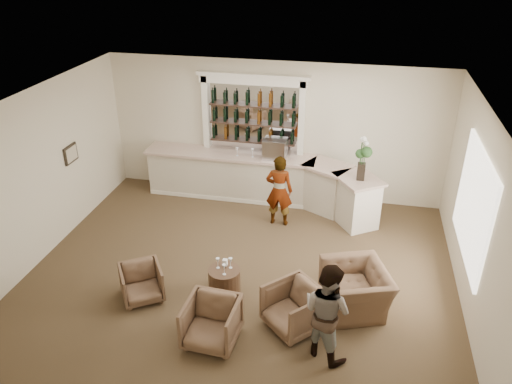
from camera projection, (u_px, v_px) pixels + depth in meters
ground at (240, 275)px, 9.53m from camera, size 8.00×8.00×0.00m
room_shell at (256, 148)px, 9.04m from camera, size 8.04×7.02×3.32m
bar_counter at (263, 180)px, 11.90m from camera, size 5.72×1.80×1.14m
back_bar_alcove at (253, 115)px, 11.65m from camera, size 2.64×0.25×3.00m
cocktail_table at (224, 281)px, 8.94m from camera, size 0.58×0.58×0.50m
sommelier at (279, 191)px, 10.87m from camera, size 0.60×0.40×1.63m
guest at (327, 311)px, 7.39m from camera, size 1.00×0.95×1.63m
armchair_left at (142, 283)px, 8.78m from camera, size 0.97×0.98×0.65m
armchair_center at (211, 323)px, 7.80m from camera, size 0.85×0.88×0.76m
armchair_right at (294, 308)px, 8.09m from camera, size 1.19×1.19×0.77m
armchair_far at (356, 289)px, 8.55m from camera, size 1.37×1.46×0.76m
espresso_machine at (275, 149)px, 11.54m from camera, size 0.54×0.46×0.46m
flower_vase at (363, 156)px, 10.38m from camera, size 0.26×0.26×0.98m
wine_glass_bar_left at (253, 153)px, 11.65m from camera, size 0.07×0.07×0.21m
wine_glass_bar_right at (237, 152)px, 11.71m from camera, size 0.07×0.07×0.21m
wine_glass_tbl_a at (218, 263)px, 8.83m from camera, size 0.07×0.07×0.21m
wine_glass_tbl_b at (231, 263)px, 8.83m from camera, size 0.07×0.07×0.21m
wine_glass_tbl_c at (224, 270)px, 8.66m from camera, size 0.07×0.07×0.21m
napkin_holder at (225, 262)px, 8.93m from camera, size 0.08×0.08×0.12m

